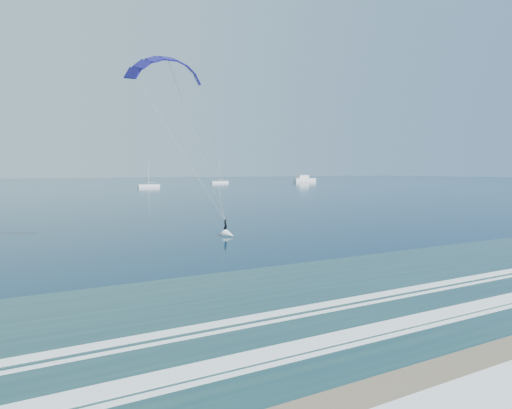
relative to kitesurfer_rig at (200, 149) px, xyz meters
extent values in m
cube|color=#1E423F|center=(1.23, -23.97, -9.02)|extent=(600.00, 22.00, 0.03)
cube|color=white|center=(1.23, -26.47, -9.00)|extent=(600.00, 1.10, 0.07)
cube|color=white|center=(1.23, -22.47, -9.00)|extent=(600.00, 0.70, 0.07)
cube|color=orange|center=(4.47, 3.73, -8.99)|extent=(1.36, 0.44, 0.08)
imported|color=black|center=(4.47, 3.73, -8.12)|extent=(0.50, 0.67, 1.68)
cone|color=white|center=(4.32, 2.43, -8.95)|extent=(1.31, 1.74, 1.10)
cube|color=white|center=(147.97, 190.32, -7.94)|extent=(14.84, 3.96, 2.18)
cube|color=white|center=(146.97, 190.32, -5.87)|extent=(6.92, 3.17, 1.98)
cylinder|color=silver|center=(146.97, 190.32, -3.88)|extent=(0.16, 0.16, 2.00)
cube|color=white|center=(37.35, 146.42, -8.43)|extent=(8.77, 2.40, 1.20)
cylinder|color=silver|center=(37.35, 146.42, -2.35)|extent=(0.18, 0.18, 10.96)
cylinder|color=silver|center=(38.55, 146.42, -7.03)|extent=(2.60, 0.12, 0.12)
cube|color=white|center=(88.20, 185.99, -8.43)|extent=(9.66, 2.40, 1.20)
cylinder|color=silver|center=(88.20, 185.99, -1.91)|extent=(0.18, 0.18, 11.85)
cylinder|color=silver|center=(89.40, 185.99, -7.03)|extent=(2.60, 0.12, 0.12)
camera|label=1|loc=(-16.88, -40.92, -2.03)|focal=32.00mm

